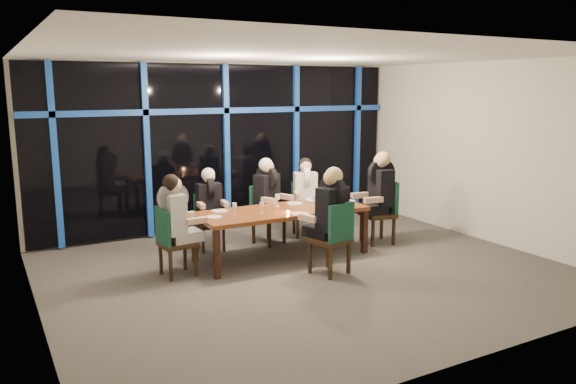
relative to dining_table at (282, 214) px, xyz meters
name	(u,v)px	position (x,y,z in m)	size (l,w,h in m)	color
room	(310,128)	(0.00, -0.80, 1.34)	(7.04, 7.00, 3.02)	#544F4A
window_wall	(226,144)	(0.01, 2.13, 0.87)	(6.86, 0.43, 2.94)	black
dining_table	(282,214)	(0.00, 0.00, 0.00)	(2.60, 1.00, 0.75)	brown
chair_far_left	(209,218)	(-0.81, 0.95, -0.18)	(0.46, 0.46, 0.90)	black
chair_far_mid	(265,211)	(0.15, 0.86, -0.14)	(0.58, 0.58, 0.98)	black
chair_far_right	(305,206)	(0.98, 0.96, -0.16)	(0.55, 0.55, 0.94)	black
chair_end_left	(171,238)	(-1.75, -0.06, -0.14)	(0.48, 0.48, 0.97)	black
chair_end_right	(383,208)	(1.86, -0.10, -0.10)	(0.55, 0.55, 1.05)	black
chair_near_mid	(335,235)	(0.24, -1.09, -0.11)	(0.58, 0.58, 1.03)	black
diner_far_left	(210,197)	(-0.82, 0.88, 0.18)	(0.48, 0.59, 0.88)	black
diner_far_mid	(268,188)	(0.18, 0.78, 0.25)	(0.59, 0.67, 0.95)	black
diner_far_right	(306,186)	(0.95, 0.88, 0.21)	(0.56, 0.64, 0.91)	white
diner_end_left	(176,210)	(-1.66, -0.05, 0.25)	(0.62, 0.50, 0.95)	black
diner_end_right	(379,184)	(1.78, -0.09, 0.32)	(0.69, 0.56, 1.02)	black
diner_near_mid	(330,205)	(0.22, -1.00, 0.30)	(0.59, 0.69, 1.00)	black
plate_far_left	(220,211)	(-0.88, 0.32, 0.08)	(0.24, 0.24, 0.01)	white
plate_far_mid	(295,203)	(0.37, 0.25, 0.08)	(0.24, 0.24, 0.01)	white
plate_far_right	(313,200)	(0.77, 0.35, 0.08)	(0.24, 0.24, 0.01)	white
plate_end_left	(214,217)	(-1.10, -0.01, 0.08)	(0.24, 0.24, 0.01)	white
plate_end_right	(348,201)	(1.22, -0.01, 0.08)	(0.24, 0.24, 0.01)	white
plate_near_mid	(301,214)	(0.08, -0.46, 0.08)	(0.24, 0.24, 0.01)	white
wine_bottle	(337,196)	(0.99, -0.03, 0.19)	(0.07, 0.07, 0.31)	black
water_pitcher	(332,200)	(0.81, -0.14, 0.16)	(0.11, 0.10, 0.18)	silver
tea_light	(288,212)	(-0.02, -0.24, 0.08)	(0.05, 0.05, 0.03)	#F5A649
wine_glass_a	(262,205)	(-0.39, -0.11, 0.19)	(0.06, 0.06, 0.17)	silver
wine_glass_b	(278,198)	(0.04, 0.20, 0.21)	(0.08, 0.08, 0.20)	silver
wine_glass_c	(313,199)	(0.54, -0.03, 0.19)	(0.06, 0.06, 0.16)	silver
wine_glass_d	(234,206)	(-0.75, 0.06, 0.19)	(0.06, 0.06, 0.16)	white
wine_glass_e	(327,193)	(0.95, 0.19, 0.20)	(0.07, 0.07, 0.19)	silver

